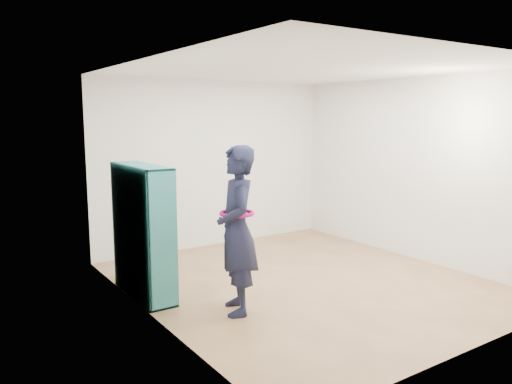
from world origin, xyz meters
TOP-DOWN VIEW (x-y plane):
  - floor at (0.00, 0.00)m, footprint 4.50×4.50m
  - ceiling at (0.00, 0.00)m, footprint 4.50×4.50m
  - wall_left at (-2.00, 0.00)m, footprint 0.02×4.50m
  - wall_right at (2.00, 0.00)m, footprint 0.02×4.50m
  - wall_back at (0.00, 2.25)m, footprint 4.00×0.02m
  - wall_front at (0.00, -2.25)m, footprint 4.00×0.02m
  - bookshelf at (-1.85, 0.67)m, footprint 0.33×1.13m
  - person at (-1.20, -0.34)m, footprint 0.63×0.75m
  - smartphone at (-1.30, -0.21)m, footprint 0.03×0.10m

SIDE VIEW (x-z plane):
  - floor at x=0.00m, z-range 0.00..0.00m
  - bookshelf at x=-1.85m, z-range -0.02..1.49m
  - person at x=-1.20m, z-range 0.00..1.76m
  - smartphone at x=-1.30m, z-range 0.93..1.06m
  - wall_left at x=-2.00m, z-range 0.00..2.60m
  - wall_right at x=2.00m, z-range 0.00..2.60m
  - wall_back at x=0.00m, z-range 0.00..2.60m
  - wall_front at x=0.00m, z-range 0.00..2.60m
  - ceiling at x=0.00m, z-range 2.60..2.60m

